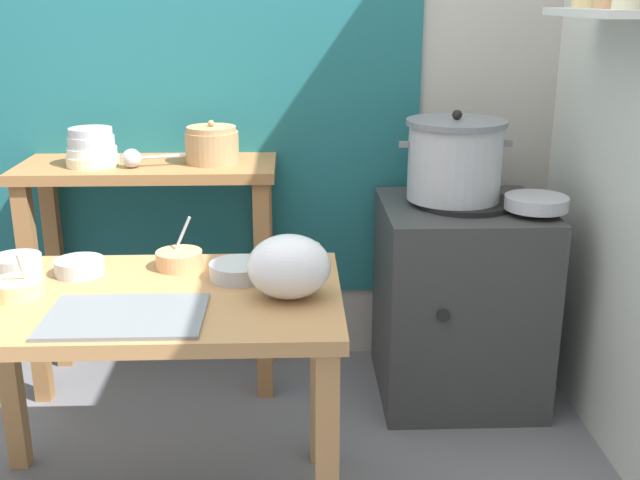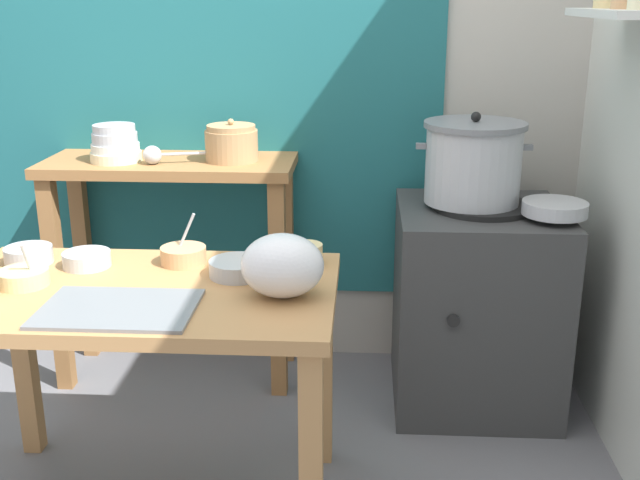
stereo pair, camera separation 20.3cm
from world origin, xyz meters
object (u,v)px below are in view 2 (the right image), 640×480
ladle (155,155)px  prep_bowl_2 (183,254)px  plastic_bag (282,266)px  prep_bowl_4 (24,277)px  back_shelf_table (172,215)px  bowl_stack_enamel (115,144)px  prep_bowl_3 (306,253)px  wide_pan (555,208)px  prep_bowl_1 (87,259)px  prep_table (143,323)px  prep_bowl_0 (238,267)px  serving_tray (118,309)px  clay_pot (232,143)px  stove_block (476,305)px  steamer_pot (473,162)px  prep_bowl_5 (29,254)px

ladle → prep_bowl_2: 0.66m
plastic_bag → prep_bowl_4: plastic_bag is taller
back_shelf_table → bowl_stack_enamel: bearing=-169.8°
back_shelf_table → prep_bowl_3: (0.58, -0.65, 0.07)m
bowl_stack_enamel → wide_pan: size_ratio=0.86×
back_shelf_table → prep_bowl_1: size_ratio=6.74×
bowl_stack_enamel → wide_pan: (1.60, -0.23, -0.16)m
prep_bowl_4 → prep_bowl_2: bearing=27.4°
ladle → prep_bowl_2: bearing=-68.6°
back_shelf_table → bowl_stack_enamel: 0.35m
plastic_bag → prep_bowl_1: size_ratio=1.58×
prep_table → back_shelf_table: bearing=98.2°
prep_bowl_0 → prep_bowl_2: size_ratio=1.08×
serving_tray → back_shelf_table: bearing=96.5°
serving_tray → clay_pot: bearing=83.1°
back_shelf_table → prep_table: bearing=-81.8°
wide_pan → prep_bowl_1: wide_pan is taller
ladle → wide_pan: size_ratio=1.22×
back_shelf_table → prep_bowl_2: size_ratio=6.18×
stove_block → prep_bowl_4: 1.62m
stove_block → ladle: bearing=177.5°
prep_bowl_3 → steamer_pot: bearing=43.8°
prep_table → prep_bowl_1: bearing=142.5°
bowl_stack_enamel → plastic_bag: size_ratio=0.85×
ladle → prep_bowl_3: size_ratio=2.66×
stove_block → bowl_stack_enamel: 1.49m
prep_bowl_4 → stove_block: bearing=28.5°
stove_block → prep_bowl_1: size_ratio=5.48×
back_shelf_table → clay_pot: clay_pot is taller
prep_table → prep_bowl_4: size_ratio=7.82×
clay_pot → prep_bowl_4: clay_pot is taller
ladle → steamer_pot: bearing=-1.6°
prep_bowl_1 → prep_bowl_5: size_ratio=0.99×
prep_bowl_2 → prep_bowl_3: size_ratio=1.52×
wide_pan → prep_bowl_2: bearing=-161.3°
bowl_stack_enamel → prep_bowl_5: size_ratio=1.34×
bowl_stack_enamel → prep_bowl_5: 0.70m
plastic_bag → wide_pan: plastic_bag is taller
prep_table → prep_bowl_3: size_ratio=10.79×
clay_pot → prep_bowl_2: clay_pot is taller
stove_block → prep_bowl_2: 1.17m
prep_bowl_2 → plastic_bag: bearing=-36.8°
prep_table → bowl_stack_enamel: bearing=110.8°
clay_pot → wide_pan: 1.20m
stove_block → prep_bowl_0: size_ratio=4.63×
prep_table → prep_bowl_2: 0.26m
prep_bowl_2 → prep_table: bearing=-110.7°
steamer_pot → plastic_bag: bearing=-126.9°
ladle → prep_bowl_0: (0.42, -0.69, -0.19)m
prep_bowl_4 → prep_table: bearing=1.0°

